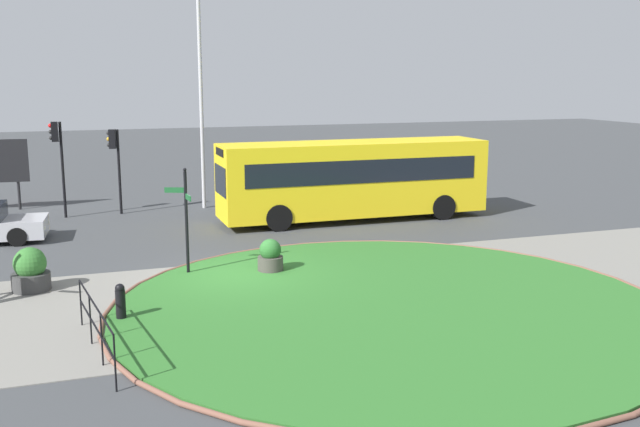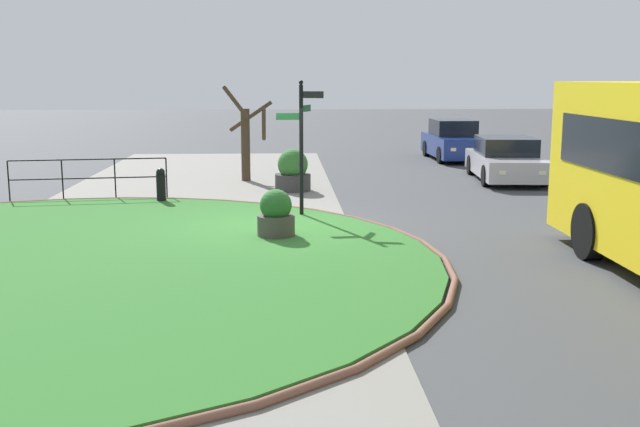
# 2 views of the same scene
# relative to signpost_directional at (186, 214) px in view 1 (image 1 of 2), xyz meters

# --- Properties ---
(ground) EXTENTS (120.00, 120.00, 0.00)m
(ground) POSITION_rel_signpost_directional_xyz_m (1.30, -0.61, -1.80)
(ground) COLOR #3D3F42
(sidewalk_paving) EXTENTS (32.00, 7.61, 0.02)m
(sidewalk_paving) POSITION_rel_signpost_directional_xyz_m (1.30, -2.80, -1.79)
(sidewalk_paving) COLOR gray
(sidewalk_paving) RESTS_ON ground
(grass_island) EXTENTS (13.66, 13.66, 0.10)m
(grass_island) POSITION_rel_signpost_directional_xyz_m (4.30, -4.54, -1.75)
(grass_island) COLOR #2D6B28
(grass_island) RESTS_ON ground
(grass_kerb_ring) EXTENTS (13.97, 13.97, 0.11)m
(grass_kerb_ring) POSITION_rel_signpost_directional_xyz_m (4.30, -4.54, -1.74)
(grass_kerb_ring) COLOR brown
(grass_kerb_ring) RESTS_ON ground
(signpost_directional) EXTENTS (0.66, 1.06, 3.11)m
(signpost_directional) POSITION_rel_signpost_directional_xyz_m (0.00, 0.00, 0.00)
(signpost_directional) COLOR black
(signpost_directional) RESTS_ON ground
(bollard_foreground) EXTENTS (0.23, 0.23, 0.92)m
(bollard_foreground) POSITION_rel_signpost_directional_xyz_m (-2.10, -3.50, -1.33)
(bollard_foreground) COLOR black
(bollard_foreground) RESTS_ON ground
(railing_grass_edge) EXTENTS (0.54, 3.95, 1.10)m
(railing_grass_edge) POSITION_rel_signpost_directional_xyz_m (-2.72, -5.45, -1.09)
(railing_grass_edge) COLOR black
(railing_grass_edge) RESTS_ON ground
(bus_yellow) EXTENTS (10.62, 2.55, 3.10)m
(bus_yellow) POSITION_rel_signpost_directional_xyz_m (7.54, 6.06, -0.13)
(bus_yellow) COLOR yellow
(bus_yellow) RESTS_ON ground
(traffic_light_near) EXTENTS (0.49, 0.26, 3.85)m
(traffic_light_near) POSITION_rel_signpost_directional_xyz_m (-3.40, 10.31, 1.02)
(traffic_light_near) COLOR black
(traffic_light_near) RESTS_ON ground
(traffic_light_far) EXTENTS (0.48, 0.31, 3.49)m
(traffic_light_far) POSITION_rel_signpost_directional_xyz_m (-1.22, 10.43, 0.76)
(traffic_light_far) COLOR black
(traffic_light_far) RESTS_ON ground
(lamppost_tall) EXTENTS (0.32, 0.32, 9.69)m
(lamppost_tall) POSITION_rel_signpost_directional_xyz_m (2.42, 10.66, 3.34)
(lamppost_tall) COLOR #B7B7BC
(lamppost_tall) RESTS_ON ground
(planter_near_signpost) EXTENTS (0.74, 0.74, 1.02)m
(planter_near_signpost) POSITION_rel_signpost_directional_xyz_m (2.31, -0.57, -1.33)
(planter_near_signpost) COLOR #47423D
(planter_near_signpost) RESTS_ON ground
(planter_kerbside) EXTENTS (1.00, 1.00, 1.19)m
(planter_kerbside) POSITION_rel_signpost_directional_xyz_m (-4.17, -0.14, -1.27)
(planter_kerbside) COLOR #383838
(planter_kerbside) RESTS_ON ground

